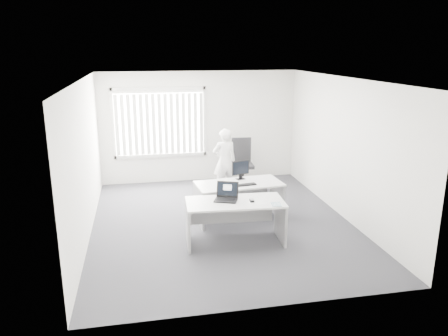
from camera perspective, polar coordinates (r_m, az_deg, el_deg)
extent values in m
plane|color=#47474D|center=(8.73, -0.31, -7.13)|extent=(6.00, 6.00, 0.00)
cube|color=silver|center=(11.19, -3.24, 5.38)|extent=(5.00, 0.02, 2.80)
cube|color=silver|center=(5.50, 5.60, -5.38)|extent=(5.00, 0.02, 2.80)
cube|color=silver|center=(8.21, -17.73, 0.96)|extent=(0.02, 6.00, 2.80)
cube|color=silver|center=(9.09, 15.36, 2.50)|extent=(0.02, 6.00, 2.80)
cube|color=white|center=(8.08, -0.34, 11.54)|extent=(5.00, 6.00, 0.02)
cube|color=silver|center=(11.03, -8.40, 5.89)|extent=(2.32, 0.06, 1.76)
cube|color=silver|center=(7.61, 1.46, -4.48)|extent=(1.74, 0.89, 0.03)
cube|color=#949497|center=(7.66, -4.72, -7.48)|extent=(0.08, 0.73, 0.74)
cube|color=#949497|center=(7.91, 7.40, -6.79)|extent=(0.08, 0.73, 0.74)
cube|color=silver|center=(8.63, 1.97, -2.06)|extent=(1.76, 0.95, 0.03)
cube|color=#949497|center=(8.54, -3.31, -5.00)|extent=(0.11, 0.73, 0.74)
cube|color=#949497|center=(9.04, 6.90, -3.92)|extent=(0.11, 0.73, 0.74)
cylinder|color=black|center=(11.02, 2.43, -2.03)|extent=(0.71, 0.71, 0.09)
cylinder|color=black|center=(10.96, 2.44, -0.97)|extent=(0.08, 0.08, 0.51)
cube|color=black|center=(10.89, 2.45, 0.32)|extent=(0.54, 0.54, 0.08)
cube|color=black|center=(11.03, 2.27, 2.42)|extent=(0.49, 0.10, 0.61)
imported|color=white|center=(10.21, 0.07, 0.87)|extent=(0.61, 0.44, 1.56)
cube|color=silver|center=(7.54, 4.31, -4.55)|extent=(0.33, 0.26, 0.00)
cube|color=white|center=(7.49, 6.84, -4.72)|extent=(0.19, 0.24, 0.01)
cube|color=black|center=(8.49, 2.86, -2.19)|extent=(0.43, 0.19, 0.02)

